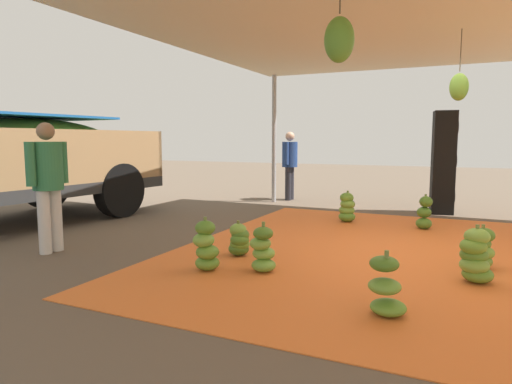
{
  "coord_description": "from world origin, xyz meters",
  "views": [
    {
      "loc": [
        -5.74,
        -0.68,
        1.43
      ],
      "look_at": [
        -0.52,
        1.75,
        0.76
      ],
      "focal_mm": 31.61,
      "sensor_mm": 36.0,
      "label": 1
    }
  ],
  "objects_px": {
    "banana_bunch_5": "(424,214)",
    "worker_0": "(290,160)",
    "banana_bunch_2": "(263,250)",
    "banana_bunch_6": "(347,208)",
    "speaker_stack": "(443,163)",
    "banana_bunch_8": "(481,249)",
    "banana_bunch_3": "(475,257)",
    "banana_bunch_1": "(239,240)",
    "banana_bunch_11": "(386,288)",
    "banana_bunch_0": "(206,248)",
    "worker_1": "(48,177)"
  },
  "relations": [
    {
      "from": "banana_bunch_1",
      "to": "worker_0",
      "type": "height_order",
      "value": "worker_0"
    },
    {
      "from": "banana_bunch_8",
      "to": "banana_bunch_11",
      "type": "height_order",
      "value": "banana_bunch_11"
    },
    {
      "from": "banana_bunch_2",
      "to": "banana_bunch_8",
      "type": "distance_m",
      "value": 2.44
    },
    {
      "from": "banana_bunch_8",
      "to": "speaker_stack",
      "type": "xyz_separation_m",
      "value": [
        3.94,
        0.59,
        0.77
      ]
    },
    {
      "from": "banana_bunch_8",
      "to": "speaker_stack",
      "type": "relative_size",
      "value": 0.25
    },
    {
      "from": "banana_bunch_6",
      "to": "banana_bunch_8",
      "type": "distance_m",
      "value": 3.0
    },
    {
      "from": "banana_bunch_1",
      "to": "banana_bunch_11",
      "type": "relative_size",
      "value": 0.82
    },
    {
      "from": "banana_bunch_1",
      "to": "worker_0",
      "type": "bearing_deg",
      "value": 14.07
    },
    {
      "from": "banana_bunch_5",
      "to": "worker_0",
      "type": "bearing_deg",
      "value": 52.86
    },
    {
      "from": "banana_bunch_8",
      "to": "banana_bunch_11",
      "type": "xyz_separation_m",
      "value": [
        -1.83,
        0.74,
        0.01
      ]
    },
    {
      "from": "banana_bunch_1",
      "to": "banana_bunch_8",
      "type": "relative_size",
      "value": 0.9
    },
    {
      "from": "banana_bunch_1",
      "to": "worker_1",
      "type": "relative_size",
      "value": 0.27
    },
    {
      "from": "worker_1",
      "to": "banana_bunch_3",
      "type": "bearing_deg",
      "value": -79.81
    },
    {
      "from": "banana_bunch_0",
      "to": "banana_bunch_1",
      "type": "xyz_separation_m",
      "value": [
        0.73,
        -0.03,
        -0.07
      ]
    },
    {
      "from": "banana_bunch_5",
      "to": "banana_bunch_8",
      "type": "bearing_deg",
      "value": -160.07
    },
    {
      "from": "banana_bunch_3",
      "to": "speaker_stack",
      "type": "xyz_separation_m",
      "value": [
        4.54,
        0.52,
        0.72
      ]
    },
    {
      "from": "banana_bunch_11",
      "to": "speaker_stack",
      "type": "xyz_separation_m",
      "value": [
        5.77,
        -0.16,
        0.76
      ]
    },
    {
      "from": "banana_bunch_5",
      "to": "speaker_stack",
      "type": "xyz_separation_m",
      "value": [
        1.85,
        -0.17,
        0.74
      ]
    },
    {
      "from": "banana_bunch_5",
      "to": "banana_bunch_8",
      "type": "relative_size",
      "value": 1.14
    },
    {
      "from": "banana_bunch_2",
      "to": "speaker_stack",
      "type": "bearing_deg",
      "value": -17.16
    },
    {
      "from": "banana_bunch_1",
      "to": "banana_bunch_3",
      "type": "height_order",
      "value": "banana_bunch_3"
    },
    {
      "from": "banana_bunch_6",
      "to": "worker_0",
      "type": "relative_size",
      "value": 0.33
    },
    {
      "from": "banana_bunch_1",
      "to": "speaker_stack",
      "type": "bearing_deg",
      "value": -24.49
    },
    {
      "from": "worker_0",
      "to": "worker_1",
      "type": "relative_size",
      "value": 0.98
    },
    {
      "from": "banana_bunch_11",
      "to": "worker_1",
      "type": "relative_size",
      "value": 0.32
    },
    {
      "from": "banana_bunch_11",
      "to": "banana_bunch_8",
      "type": "bearing_deg",
      "value": -22.12
    },
    {
      "from": "banana_bunch_0",
      "to": "worker_0",
      "type": "bearing_deg",
      "value": 12.08
    },
    {
      "from": "banana_bunch_3",
      "to": "worker_1",
      "type": "distance_m",
      "value": 5.03
    },
    {
      "from": "worker_0",
      "to": "banana_bunch_0",
      "type": "bearing_deg",
      "value": -167.92
    },
    {
      "from": "worker_0",
      "to": "speaker_stack",
      "type": "xyz_separation_m",
      "value": [
        -0.6,
        -3.4,
        0.05
      ]
    },
    {
      "from": "banana_bunch_11",
      "to": "worker_1",
      "type": "height_order",
      "value": "worker_1"
    },
    {
      "from": "banana_bunch_0",
      "to": "speaker_stack",
      "type": "xyz_separation_m",
      "value": [
        5.33,
        -2.13,
        0.72
      ]
    },
    {
      "from": "banana_bunch_11",
      "to": "worker_1",
      "type": "bearing_deg",
      "value": 85.28
    },
    {
      "from": "banana_bunch_1",
      "to": "banana_bunch_3",
      "type": "distance_m",
      "value": 2.62
    },
    {
      "from": "speaker_stack",
      "to": "banana_bunch_6",
      "type": "bearing_deg",
      "value": 140.28
    },
    {
      "from": "banana_bunch_5",
      "to": "worker_1",
      "type": "relative_size",
      "value": 0.34
    },
    {
      "from": "banana_bunch_1",
      "to": "speaker_stack",
      "type": "xyz_separation_m",
      "value": [
        4.6,
        -2.1,
        0.79
      ]
    },
    {
      "from": "banana_bunch_6",
      "to": "banana_bunch_3",
      "type": "bearing_deg",
      "value": -144.91
    },
    {
      "from": "speaker_stack",
      "to": "banana_bunch_5",
      "type": "bearing_deg",
      "value": 174.76
    },
    {
      "from": "banana_bunch_2",
      "to": "speaker_stack",
      "type": "xyz_separation_m",
      "value": [
        5.07,
        -1.57,
        0.75
      ]
    },
    {
      "from": "banana_bunch_3",
      "to": "worker_0",
      "type": "bearing_deg",
      "value": 37.32
    },
    {
      "from": "banana_bunch_2",
      "to": "worker_0",
      "type": "height_order",
      "value": "worker_0"
    },
    {
      "from": "worker_0",
      "to": "banana_bunch_3",
      "type": "bearing_deg",
      "value": -142.68
    },
    {
      "from": "banana_bunch_2",
      "to": "banana_bunch_11",
      "type": "xyz_separation_m",
      "value": [
        -0.7,
        -1.41,
        -0.01
      ]
    },
    {
      "from": "banana_bunch_3",
      "to": "banana_bunch_8",
      "type": "bearing_deg",
      "value": -6.56
    },
    {
      "from": "worker_0",
      "to": "banana_bunch_11",
      "type": "bearing_deg",
      "value": -153.01
    },
    {
      "from": "banana_bunch_6",
      "to": "banana_bunch_8",
      "type": "xyz_separation_m",
      "value": [
        -2.2,
        -2.04,
        -0.03
      ]
    },
    {
      "from": "banana_bunch_3",
      "to": "banana_bunch_11",
      "type": "bearing_deg",
      "value": 151.23
    },
    {
      "from": "banana_bunch_5",
      "to": "banana_bunch_8",
      "type": "distance_m",
      "value": 2.22
    },
    {
      "from": "banana_bunch_2",
      "to": "banana_bunch_6",
      "type": "relative_size",
      "value": 1.0
    }
  ]
}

